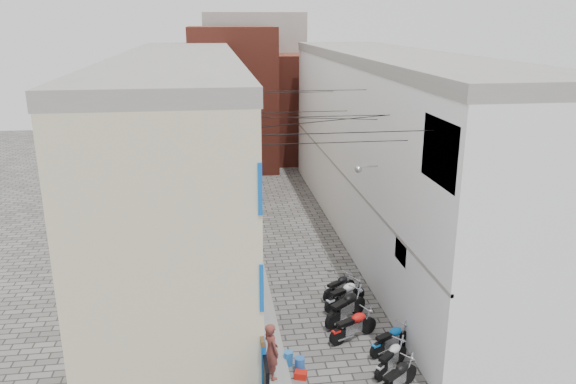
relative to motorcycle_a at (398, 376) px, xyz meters
name	(u,v)px	position (x,y,z in m)	size (l,w,h in m)	color
plinth	(248,239)	(-3.51, 12.28, -0.40)	(0.90, 26.00, 0.25)	gray
building_left	(183,154)	(-6.44, 12.23, 3.97)	(5.10, 27.00, 9.00)	beige
building_right	(391,148)	(3.54, 12.27, 3.98)	(5.94, 26.00, 9.00)	white
building_far_brick_left	(233,99)	(-3.46, 27.28, 4.47)	(6.00, 6.00, 10.00)	maroon
building_far_brick_right	(297,107)	(1.54, 29.28, 3.47)	(5.00, 6.00, 8.00)	maroon
building_far_concrete	(254,82)	(-1.46, 33.28, 4.97)	(8.00, 5.00, 11.00)	gray
far_shopfront	(265,158)	(-1.46, 24.48, 0.67)	(2.00, 0.30, 2.40)	black
overhead_wires	(310,114)	(-1.46, 6.92, 6.60)	(5.80, 13.02, 1.32)	black
motorcycle_a	(398,376)	(0.00, 0.00, 0.00)	(0.57, 1.82, 1.05)	black
motorcycle_b	(391,357)	(0.13, 1.00, -0.02)	(0.55, 1.74, 1.01)	#BDBCC1
motorcycle_c	(391,338)	(0.44, 2.01, -0.02)	(0.56, 1.76, 1.02)	blue
motorcycle_d	(353,324)	(-0.58, 2.94, 0.04)	(0.61, 1.94, 1.13)	red
motorcycle_e	(346,306)	(-0.56, 4.12, 0.10)	(0.68, 2.16, 1.25)	black
motorcycle_f	(345,294)	(-0.35, 5.12, 0.05)	(0.63, 1.99, 1.15)	silver
motorcycle_g	(339,285)	(-0.37, 5.98, -0.03)	(0.54, 1.71, 0.99)	black
person_a	(271,351)	(-3.61, 0.86, 0.61)	(0.65, 0.42, 1.77)	brown
person_b	(252,282)	(-3.81, 5.57, 0.55)	(0.80, 0.62, 1.65)	#2C3142
water_jug_near	(300,365)	(-2.68, 1.35, -0.28)	(0.31, 0.31, 0.49)	#2359AF
water_jug_far	(288,358)	(-2.97, 1.77, -0.30)	(0.29, 0.29, 0.45)	blue
red_crate	(301,375)	(-2.70, 1.02, -0.41)	(0.36, 0.27, 0.23)	red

